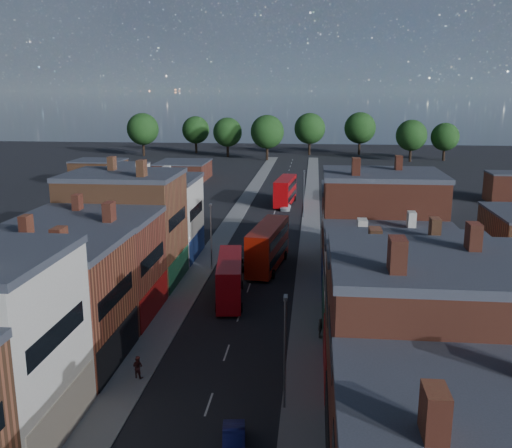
% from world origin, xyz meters
% --- Properties ---
extents(ground, '(400.00, 400.00, 0.00)m').
position_xyz_m(ground, '(0.00, 0.00, 0.00)').
color(ground, black).
rests_on(ground, ground).
extents(pavement_west, '(3.00, 200.00, 0.12)m').
position_xyz_m(pavement_west, '(-6.50, 50.00, 0.06)').
color(pavement_west, gray).
rests_on(pavement_west, ground).
extents(pavement_east, '(3.00, 200.00, 0.12)m').
position_xyz_m(pavement_east, '(6.50, 50.00, 0.06)').
color(pavement_east, gray).
rests_on(pavement_east, ground).
extents(terrace_west, '(12.00, 80.00, 12.37)m').
position_xyz_m(terrace_west, '(-14.00, 0.00, 6.19)').
color(terrace_west, brown).
rests_on(terrace_west, ground).
extents(terrace_east, '(12.00, 80.00, 12.37)m').
position_xyz_m(terrace_east, '(14.00, 0.00, 6.19)').
color(terrace_east, brown).
rests_on(terrace_east, ground).
extents(lamp_post_1, '(0.25, 0.70, 8.12)m').
position_xyz_m(lamp_post_1, '(5.20, 0.00, 4.70)').
color(lamp_post_1, slate).
rests_on(lamp_post_1, ground).
extents(lamp_post_2, '(0.25, 0.70, 8.12)m').
position_xyz_m(lamp_post_2, '(-5.20, 30.00, 4.70)').
color(lamp_post_2, slate).
rests_on(lamp_post_2, ground).
extents(lamp_post_3, '(0.25, 0.70, 8.12)m').
position_xyz_m(lamp_post_3, '(5.20, 60.00, 4.70)').
color(lamp_post_3, slate).
rests_on(lamp_post_3, ground).
extents(bus_0, '(3.58, 10.60, 4.49)m').
position_xyz_m(bus_0, '(-1.50, 20.07, 2.42)').
color(bus_0, '#AB090F').
rests_on(bus_0, ground).
extents(bus_1, '(4.38, 12.63, 5.34)m').
position_xyz_m(bus_1, '(1.50, 31.46, 2.88)').
color(bus_1, red).
rests_on(bus_1, ground).
extents(bus_2, '(3.81, 12.05, 5.12)m').
position_xyz_m(bus_2, '(1.50, 71.32, 2.76)').
color(bus_2, '#B2070B').
rests_on(bus_2, ground).
extents(car_1, '(1.89, 4.05, 1.28)m').
position_xyz_m(car_1, '(2.44, -4.94, 0.64)').
color(car_1, navy).
rests_on(car_1, ground).
extents(car_2, '(2.25, 4.45, 1.21)m').
position_xyz_m(car_2, '(-1.73, 30.93, 0.60)').
color(car_2, black).
rests_on(car_2, ground).
extents(car_3, '(1.83, 4.38, 1.26)m').
position_xyz_m(car_3, '(1.85, 66.66, 0.63)').
color(car_3, white).
rests_on(car_3, ground).
extents(ped_1, '(0.94, 0.68, 1.73)m').
position_xyz_m(ped_1, '(-5.93, 3.02, 0.98)').
color(ped_1, '#451D1B').
rests_on(ped_1, pavement_west).
extents(ped_3, '(0.72, 1.12, 1.76)m').
position_xyz_m(ped_3, '(7.70, 11.52, 1.00)').
color(ped_3, '#5C564F').
rests_on(ped_3, pavement_east).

